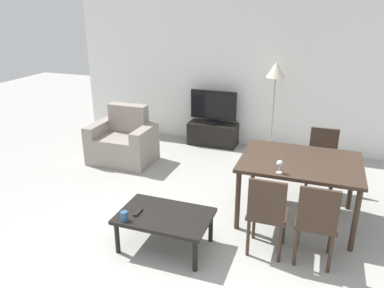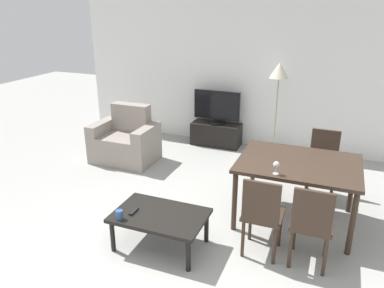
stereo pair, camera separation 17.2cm
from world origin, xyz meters
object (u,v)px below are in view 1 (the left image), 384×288
dining_chair_far (322,158)px  dining_chair_near_right (317,220)px  dining_chair_near (267,211)px  coffee_table (165,218)px  dining_table (300,167)px  remote_primary (138,212)px  tv_stand (213,134)px  wine_glass_left (280,164)px  armchair (123,143)px  cup_white_near (124,216)px  floor_lamp (276,76)px  tv (213,107)px

dining_chair_far → dining_chair_near_right: same height
dining_chair_near → dining_chair_near_right: 0.48m
coffee_table → dining_chair_near_right: (1.51, 0.24, 0.15)m
dining_table → remote_primary: 1.94m
coffee_table → dining_table: size_ratio=0.71×
tv_stand → remote_primary: size_ratio=5.98×
coffee_table → wine_glass_left: (1.07, 0.63, 0.52)m
dining_table → coffee_table: bearing=-139.9°
armchair → dining_chair_near: size_ratio=1.13×
dining_chair_near → dining_chair_far: 1.72m
wine_glass_left → cup_white_near: bearing=-148.2°
wine_glass_left → dining_chair_near: bearing=-96.4°
dining_chair_near_right → coffee_table: bearing=-170.9°
armchair → coffee_table: 2.51m
armchair → remote_primary: bearing=-56.7°
floor_lamp → dining_table: bearing=-72.9°
dining_table → wine_glass_left: 0.51m
dining_chair_near_right → remote_primary: (-1.78, -0.31, -0.10)m
tv_stand → floor_lamp: floor_lamp is taller
tv_stand → cup_white_near: bearing=-88.6°
dining_chair_near_right → floor_lamp: (-0.85, 2.80, 0.87)m
cup_white_near → wine_glass_left: wine_glass_left is taller
dining_chair_far → wine_glass_left: bearing=-109.0°
dining_chair_near → armchair: bearing=147.1°
coffee_table → wine_glass_left: 1.35m
dining_chair_near_right → remote_primary: 1.81m
tv → dining_chair_near: (1.45, -2.95, -0.21)m
tv_stand → dining_chair_near_right: dining_chair_near_right is taller
dining_chair_near → cup_white_near: (-1.37, -0.48, -0.06)m
floor_lamp → armchair: bearing=-154.0°
tv → floor_lamp: bearing=-7.5°
dining_chair_near → dining_chair_near_right: same height
coffee_table → dining_chair_near: (1.03, 0.24, 0.15)m
coffee_table → dining_chair_near_right: size_ratio=1.08×
coffee_table → dining_chair_near_right: bearing=9.1°
tv_stand → dining_chair_near_right: size_ratio=1.00×
armchair → dining_chair_near_right: armchair is taller
remote_primary → cup_white_near: cup_white_near is taller
tv_stand → wine_glass_left: wine_glass_left is taller
tv → coffee_table: (0.42, -3.19, -0.36)m
tv_stand → dining_table: dining_table is taller
dining_chair_far → dining_chair_near_right: 1.65m
dining_chair_near → dining_chair_far: (0.48, 1.65, 0.00)m
tv → cup_white_near: size_ratio=8.64×
cup_white_near → armchair: bearing=119.9°
dining_chair_near → wine_glass_left: 0.54m
tv → remote_primary: tv is taller
armchair → tv: size_ratio=1.19×
dining_chair_near → floor_lamp: 2.96m
armchair → cup_white_near: 2.52m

